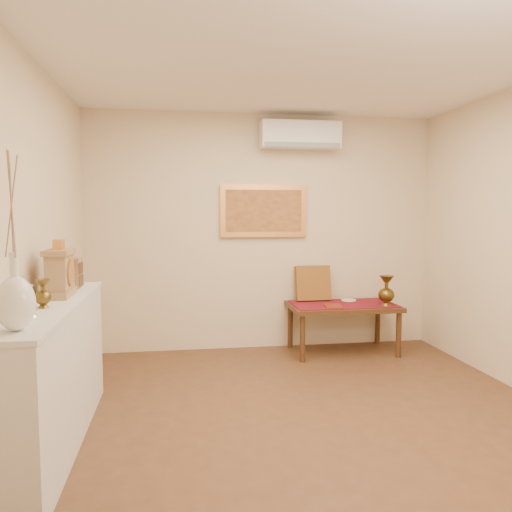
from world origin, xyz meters
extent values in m
plane|color=brown|center=(0.00, 0.00, 0.00)|extent=(4.50, 4.50, 0.00)
plane|color=white|center=(0.00, 0.00, 2.70)|extent=(4.50, 4.50, 0.00)
cube|color=beige|center=(0.00, 2.25, 1.35)|extent=(4.00, 0.02, 2.70)
cube|color=beige|center=(-2.00, 0.00, 1.35)|extent=(0.02, 4.50, 2.70)
cube|color=maroon|center=(0.85, 1.88, 0.55)|extent=(1.14, 0.59, 0.01)
cylinder|color=white|center=(0.98, 2.05, 0.56)|extent=(0.17, 0.17, 0.01)
cube|color=maroon|center=(0.69, 1.73, 0.56)|extent=(0.22, 0.28, 0.01)
cube|color=maroon|center=(0.57, 2.14, 0.76)|extent=(0.40, 0.18, 0.42)
cube|color=silver|center=(-1.82, 0.00, 0.47)|extent=(0.35, 2.00, 0.95)
cube|color=silver|center=(-1.82, 0.00, 0.96)|extent=(0.37, 2.02, 0.03)
cube|color=#A98256|center=(-1.82, 0.26, 1.00)|extent=(0.16, 0.36, 0.05)
cube|color=#A98256|center=(-1.82, 0.26, 1.16)|extent=(0.14, 0.30, 0.25)
cylinder|color=beige|center=(-1.74, 0.26, 1.16)|extent=(0.01, 0.17, 0.17)
cylinder|color=#D98D45|center=(-1.74, 0.26, 1.16)|extent=(0.01, 0.19, 0.19)
cube|color=#A98256|center=(-1.82, 0.26, 1.30)|extent=(0.17, 0.34, 0.04)
cube|color=#D98D45|center=(-1.82, 0.26, 1.35)|extent=(0.06, 0.11, 0.07)
cube|color=#A98256|center=(-1.83, 0.68, 1.09)|extent=(0.15, 0.20, 0.22)
cube|color=#4A2C16|center=(-1.75, 0.68, 1.04)|extent=(0.01, 0.17, 0.09)
cube|color=#4A2C16|center=(-1.75, 0.68, 1.14)|extent=(0.01, 0.17, 0.09)
cube|color=#A98256|center=(-1.83, 0.68, 1.21)|extent=(0.16, 0.21, 0.02)
cube|color=#4A2C16|center=(0.85, 1.88, 0.53)|extent=(1.20, 0.70, 0.05)
cylinder|color=#4A2C16|center=(0.31, 1.59, 0.25)|extent=(0.06, 0.06, 0.50)
cylinder|color=#4A2C16|center=(1.39, 1.59, 0.25)|extent=(0.06, 0.06, 0.50)
cylinder|color=#4A2C16|center=(0.31, 2.17, 0.25)|extent=(0.06, 0.06, 0.50)
cylinder|color=#4A2C16|center=(1.39, 2.17, 0.25)|extent=(0.06, 0.06, 0.50)
cube|color=#D98D45|center=(0.00, 2.23, 1.60)|extent=(1.00, 0.05, 0.60)
cube|color=#B3743E|center=(0.00, 2.20, 1.60)|extent=(0.88, 0.01, 0.48)
cube|color=white|center=(0.40, 2.12, 2.45)|extent=(0.90, 0.24, 0.30)
cube|color=gray|center=(0.40, 2.00, 2.33)|extent=(0.86, 0.02, 0.05)
camera|label=1|loc=(-0.98, -3.45, 1.58)|focal=35.00mm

